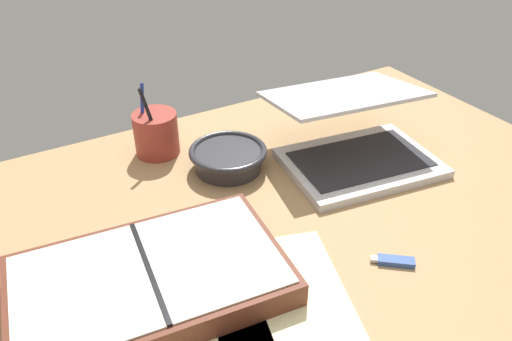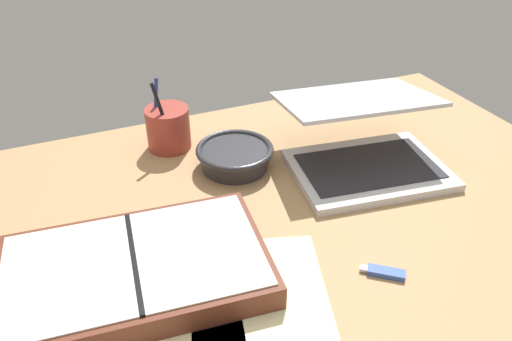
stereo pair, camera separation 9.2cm
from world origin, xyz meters
The scene contains 8 objects.
desk_top centered at (0.00, 0.00, 1.00)cm, with size 140.00×100.00×2.00cm, color tan.
laptop centered at (25.31, 12.90, 7.19)cm, with size 35.45×35.84×15.17cm.
bowl centered at (-0.27, 22.95, 4.79)cm, with size 16.53×16.53×4.96cm.
pen_cup centered at (-10.73, 36.77, 6.86)cm, with size 9.74×9.74×16.80cm.
planner centered at (-26.27, -2.31, 4.33)cm, with size 43.40×28.94×4.85cm.
scissors centered at (-24.47, -8.53, 2.34)cm, with size 13.35×6.56×0.80cm.
paper_sheet_front centered at (-9.80, -13.48, 2.08)cm, with size 20.83×27.54×0.16cm, color #F4EFB2.
usb_drive centered at (10.80, -16.42, 2.50)cm, with size 6.65×5.71×1.00cm.
Camera 1 is at (-39.20, -57.66, 60.55)cm, focal length 35.00 mm.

